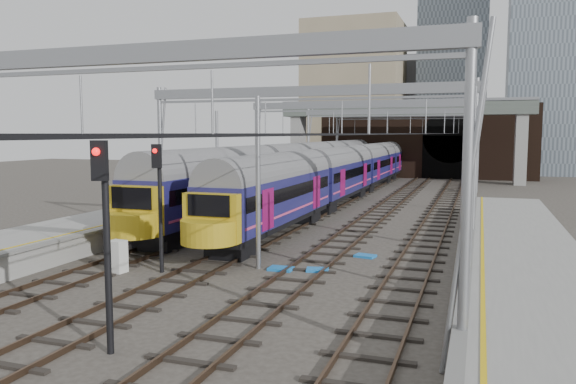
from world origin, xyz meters
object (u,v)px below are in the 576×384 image
at_px(relay_cabinet, 118,256).
at_px(signal_near_centre, 105,223).
at_px(train_second, 323,165).
at_px(signal_near_left, 159,193).
at_px(train_main, 358,168).

bearing_deg(relay_cabinet, signal_near_centre, -48.70).
distance_m(train_second, signal_near_left, 33.59).
relative_size(train_second, signal_near_centre, 11.79).
xyz_separation_m(train_second, signal_near_left, (2.59, -33.48, 0.75)).
bearing_deg(signal_near_left, relay_cabinet, -168.05).
distance_m(train_main, signal_near_left, 31.14).
bearing_deg(signal_near_left, signal_near_centre, -71.48).
relative_size(signal_near_centre, relay_cabinet, 4.17).
distance_m(signal_near_centre, relay_cabinet, 9.06).
height_order(signal_near_left, signal_near_centre, signal_near_centre).
relative_size(signal_near_left, relay_cabinet, 3.97).
distance_m(signal_near_left, relay_cabinet, 3.09).
bearing_deg(train_second, signal_near_centre, -81.96).
height_order(train_main, relay_cabinet, train_main).
bearing_deg(relay_cabinet, train_second, 98.51).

